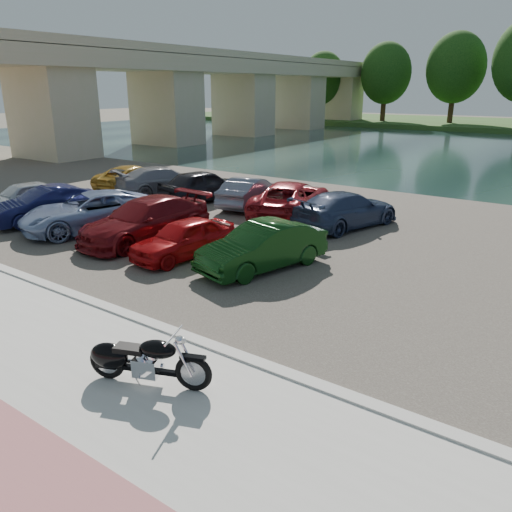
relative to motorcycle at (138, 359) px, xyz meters
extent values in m
plane|color=#595447|center=(-0.73, -0.24, -0.56)|extent=(200.00, 200.00, 0.00)
cube|color=beige|center=(-0.73, -1.24, -0.51)|extent=(60.00, 6.00, 0.10)
cube|color=beige|center=(-0.73, 1.76, -0.49)|extent=(60.00, 0.30, 0.14)
cube|color=#443E37|center=(-0.73, 10.76, -0.54)|extent=(60.00, 18.00, 0.04)
cube|color=#1B3130|center=(-0.73, 39.76, -0.56)|extent=(120.00, 40.00, 0.00)
cube|color=#C3B388|center=(-28.73, 39.76, 6.64)|extent=(7.00, 56.00, 1.40)
cube|color=#C3B388|center=(-28.73, 39.76, 7.64)|extent=(7.00, 56.00, 0.70)
cube|color=#C3B388|center=(-28.73, 17.76, 3.04)|extent=(6.00, 4.00, 7.20)
cube|color=#C3B388|center=(-28.73, 29.76, 3.04)|extent=(6.00, 4.00, 7.20)
cube|color=#C3B388|center=(-28.73, 41.76, 3.04)|extent=(6.00, 4.00, 7.20)
cube|color=#C3B388|center=(-28.73, 53.76, 3.04)|extent=(6.00, 4.00, 7.20)
cube|color=#C3B388|center=(-28.73, 65.76, 3.04)|extent=(6.00, 4.00, 7.20)
cylinder|color=#382414|center=(-30.73, 64.36, 2.29)|extent=(0.70, 0.70, 4.50)
ellipsoid|color=#11340E|center=(-30.73, 64.36, 5.89)|extent=(6.30, 6.30, 7.56)
cylinder|color=#382414|center=(-21.73, 65.76, 2.51)|extent=(0.70, 0.70, 4.95)
ellipsoid|color=#11340E|center=(-21.73, 65.76, 6.47)|extent=(6.93, 6.93, 8.32)
cylinder|color=#382414|center=(-12.73, 67.16, 2.74)|extent=(0.70, 0.70, 5.40)
ellipsoid|color=#11340E|center=(-12.73, 67.16, 7.06)|extent=(7.56, 7.56, 9.07)
torus|color=black|center=(0.97, 0.38, -0.12)|extent=(0.68, 0.36, 0.68)
torus|color=black|center=(-0.56, -0.23, -0.12)|extent=(0.68, 0.36, 0.68)
cylinder|color=#B2B2B7|center=(0.97, 0.38, -0.12)|extent=(0.45, 0.23, 0.46)
cylinder|color=#B2B2B7|center=(-0.56, -0.23, -0.12)|extent=(0.45, 0.23, 0.46)
cylinder|color=silver|center=(0.88, 0.23, 0.18)|extent=(0.32, 0.17, 0.63)
cylinder|color=silver|center=(0.81, 0.42, 0.18)|extent=(0.32, 0.17, 0.63)
cylinder|color=silver|center=(0.67, 0.26, 0.57)|extent=(0.31, 0.71, 0.04)
sphere|color=silver|center=(0.76, 0.29, 0.49)|extent=(0.21, 0.21, 0.16)
sphere|color=silver|center=(0.82, 0.32, 0.49)|extent=(0.14, 0.14, 0.11)
cube|color=black|center=(0.97, 0.38, 0.19)|extent=(0.47, 0.30, 0.06)
cube|color=black|center=(0.21, 0.08, -0.18)|extent=(1.15, 0.54, 0.08)
cube|color=silver|center=(0.16, 0.06, -0.11)|extent=(0.54, 0.46, 0.34)
cylinder|color=silver|center=(0.25, 0.09, 0.09)|extent=(0.29, 0.26, 0.27)
cylinder|color=silver|center=(0.07, 0.02, 0.09)|extent=(0.29, 0.26, 0.27)
ellipsoid|color=black|center=(0.37, 0.14, 0.26)|extent=(0.76, 0.59, 0.32)
cube|color=black|center=(-0.12, -0.05, 0.20)|extent=(0.61, 0.46, 0.10)
ellipsoid|color=black|center=(-0.51, -0.21, 0.00)|extent=(0.80, 0.58, 0.50)
cube|color=black|center=(-0.56, -0.23, -0.07)|extent=(0.44, 0.31, 0.30)
cylinder|color=silver|center=(-0.18, 0.09, -0.24)|extent=(1.06, 0.49, 0.09)
cylinder|color=silver|center=(-0.18, 0.09, -0.16)|extent=(1.06, 0.49, 0.09)
cylinder|color=#B2B2B7|center=(0.13, -0.15, -0.33)|extent=(0.07, 0.14, 0.22)
imported|color=#ADB4BA|center=(-14.17, 6.30, 0.11)|extent=(1.96, 3.89, 1.27)
imported|color=#14163F|center=(-11.67, 5.84, 0.17)|extent=(2.41, 4.45, 1.39)
imported|color=#7E91B7|center=(-9.24, 6.11, 0.19)|extent=(4.10, 5.64, 1.42)
imported|color=maroon|center=(-6.62, 6.33, 0.21)|extent=(2.35, 5.14, 1.46)
imported|color=#A50B0D|center=(-4.29, 5.78, 0.09)|extent=(1.90, 3.75, 1.22)
imported|color=black|center=(-1.66, 6.32, 0.15)|extent=(2.43, 4.33, 1.35)
imported|color=#B98A2A|center=(-14.13, 12.49, 0.11)|extent=(2.63, 4.75, 1.26)
imported|color=gray|center=(-11.87, 12.40, 0.17)|extent=(3.47, 5.14, 1.38)
imported|color=black|center=(-9.20, 12.37, 0.22)|extent=(2.63, 4.64, 1.49)
imported|color=slate|center=(-6.78, 12.71, 0.14)|extent=(2.06, 4.18, 1.32)
imported|color=maroon|center=(-4.37, 12.33, 0.20)|extent=(3.67, 5.65, 1.45)
imported|color=navy|center=(-1.72, 12.01, 0.16)|extent=(3.09, 5.04, 1.37)
camera|label=1|loc=(6.20, -5.14, 4.57)|focal=35.00mm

